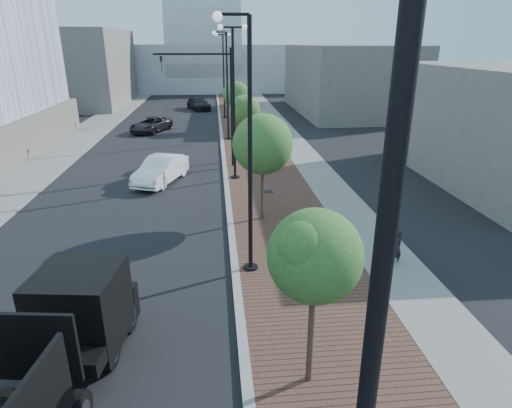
{
  "coord_description": "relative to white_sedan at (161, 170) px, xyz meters",
  "views": [
    {
      "loc": [
        -0.6,
        -4.73,
        8.28
      ],
      "look_at": [
        1.0,
        12.0,
        2.0
      ],
      "focal_mm": 30.33,
      "sensor_mm": 36.0,
      "label": 1
    }
  ],
  "objects": [
    {
      "name": "traffic_mast",
      "position": [
        3.74,
        3.16,
        4.16
      ],
      "size": [
        5.09,
        0.2,
        8.0
      ],
      "color": "black",
      "rests_on": "ground"
    },
    {
      "name": "utility_cover_1",
      "position": [
        6.44,
        -13.84,
        -0.69
      ],
      "size": [
        0.5,
        0.5,
        0.02
      ],
      "primitive_type": "cube",
      "color": "black",
      "rests_on": "sidewalk"
    },
    {
      "name": "convention_center",
      "position": [
        2.04,
        63.16,
        5.18
      ],
      "size": [
        50.0,
        30.0,
        50.0
      ],
      "color": "#ACB0B7",
      "rests_on": "ground"
    },
    {
      "name": "utility_cover_2",
      "position": [
        6.44,
        -2.84,
        -0.69
      ],
      "size": [
        0.5,
        0.5,
        0.02
      ],
      "primitive_type": "cube",
      "color": "black",
      "rests_on": "sidewalk"
    },
    {
      "name": "tree_0",
      "position": [
        5.68,
        -17.81,
        2.84
      ],
      "size": [
        2.31,
        2.24,
        4.8
      ],
      "color": "#382619",
      "rests_on": "ground"
    },
    {
      "name": "curb",
      "position": [
        4.04,
        18.16,
        -0.75
      ],
      "size": [
        0.3,
        140.0,
        0.14
      ],
      "primitive_type": "cube",
      "color": "gray",
      "rests_on": "ground"
    },
    {
      "name": "white_sedan",
      "position": [
        0.0,
        0.0,
        0.0
      ],
      "size": [
        3.35,
        5.29,
        1.64
      ],
      "primitive_type": "imported",
      "rotation": [
        0.0,
        0.0,
        -0.35
      ],
      "color": "white",
      "rests_on": "ground"
    },
    {
      "name": "pedestrian",
      "position": [
        10.36,
        -11.88,
        -0.04
      ],
      "size": [
        0.67,
        0.56,
        1.56
      ],
      "primitive_type": "imported",
      "rotation": [
        0.0,
        0.0,
        3.52
      ],
      "color": "black",
      "rests_on": "ground"
    },
    {
      "name": "dark_car_far",
      "position": [
        1.41,
        31.69,
        -0.05
      ],
      "size": [
        3.68,
        5.76,
        1.55
      ],
      "primitive_type": "imported",
      "rotation": [
        0.0,
        0.0,
        0.3
      ],
      "color": "black",
      "rests_on": "ground"
    },
    {
      "name": "sidewalk",
      "position": [
        7.54,
        18.16,
        -0.76
      ],
      "size": [
        7.0,
        140.0,
        0.12
      ],
      "primitive_type": "cube",
      "color": "#4C2D23",
      "rests_on": "ground"
    },
    {
      "name": "streetlight_4",
      "position": [
        4.64,
        24.16,
        4.0
      ],
      "size": [
        1.72,
        0.56,
        9.28
      ],
      "color": "black",
      "rests_on": "ground"
    },
    {
      "name": "commercial_block_ne",
      "position": [
        20.04,
        28.16,
        3.18
      ],
      "size": [
        12.0,
        22.0,
        8.0
      ],
      "primitive_type": "cube",
      "color": "#5D5A54",
      "rests_on": "ground"
    },
    {
      "name": "west_sidewalk",
      "position": [
        -8.96,
        18.16,
        -0.76
      ],
      "size": [
        4.0,
        140.0,
        0.12
      ],
      "primitive_type": "cube",
      "color": "slate",
      "rests_on": "ground"
    },
    {
      "name": "streetlight_2",
      "position": [
        4.64,
        0.16,
        4.0
      ],
      "size": [
        1.72,
        0.56,
        9.28
      ],
      "color": "black",
      "rests_on": "ground"
    },
    {
      "name": "dark_car_mid",
      "position": [
        -2.83,
        16.83,
        -0.1
      ],
      "size": [
        4.21,
        5.7,
        1.44
      ],
      "primitive_type": "imported",
      "rotation": [
        0.0,
        0.0,
        -0.4
      ],
      "color": "black",
      "rests_on": "ground"
    },
    {
      "name": "tree_2",
      "position": [
        5.68,
        5.19,
        2.87
      ],
      "size": [
        2.28,
        2.21,
        4.82
      ],
      "color": "#382619",
      "rests_on": "ground"
    },
    {
      "name": "streetlight_3",
      "position": [
        4.52,
        12.16,
        3.52
      ],
      "size": [
        1.44,
        0.56,
        9.21
      ],
      "color": "black",
      "rests_on": "ground"
    },
    {
      "name": "streetlight_1",
      "position": [
        4.52,
        -11.84,
        3.52
      ],
      "size": [
        1.44,
        0.56,
        9.21
      ],
      "color": "black",
      "rests_on": "ground"
    },
    {
      "name": "commercial_block_nw",
      "position": [
        -15.96,
        38.16,
        4.18
      ],
      "size": [
        14.0,
        20.0,
        10.0
      ],
      "primitive_type": "cube",
      "color": "slate",
      "rests_on": "ground"
    },
    {
      "name": "tree_1",
      "position": [
        5.68,
        -6.81,
        3.01
      ],
      "size": [
        2.85,
        2.85,
        5.27
      ],
      "color": "#382619",
      "rests_on": "ground"
    },
    {
      "name": "tree_3",
      "position": [
        5.68,
        17.19,
        2.63
      ],
      "size": [
        2.64,
        2.63,
        4.78
      ],
      "color": "#382619",
      "rests_on": "ground"
    },
    {
      "name": "concrete_strip",
      "position": [
        10.24,
        18.16,
        -0.76
      ],
      "size": [
        2.4,
        140.0,
        0.13
      ],
      "primitive_type": "cube",
      "color": "slate",
      "rests_on": "ground"
    }
  ]
}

